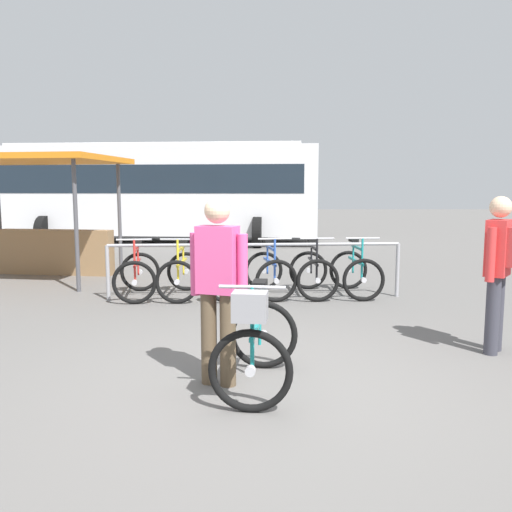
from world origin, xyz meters
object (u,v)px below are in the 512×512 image
Objects in this scene: racked_bike_yellow at (182,274)px; person_with_featured_bike at (218,283)px; racked_bike_red at (137,275)px; racked_bike_black at (313,273)px; racked_bike_blue at (270,273)px; racked_bike_teal at (356,272)px; pedestrian_with_backpack at (500,264)px; featured_bicycle at (256,341)px; racked_bike_lime at (226,274)px; market_stall at (43,206)px; bus_distant at (159,188)px.

person_with_featured_bike reaches higher than racked_bike_yellow.
person_with_featured_bike is (0.78, -3.81, 0.54)m from racked_bike_yellow.
racked_bike_red and racked_bike_black have the same top height.
racked_bike_teal is at bearing 2.55° from racked_bike_blue.
racked_bike_red is at bearing 146.06° from pedestrian_with_backpack.
racked_bike_red is 1.05× the size of racked_bike_teal.
racked_bike_teal is at bearing 67.68° from featured_bicycle.
person_with_featured_bike is (-1.32, -3.90, 0.54)m from racked_bike_black.
racked_bike_blue is (0.70, 0.03, -0.00)m from racked_bike_lime.
pedestrian_with_backpack is 8.14m from market_stall.
racked_bike_teal is at bearing 62.83° from person_with_featured_bike.
racked_bike_black and featured_bicycle have the same top height.
racked_bike_lime is 4.23m from pedestrian_with_backpack.
featured_bicycle is at bearing -77.33° from bus_distant.
racked_bike_red is 1.07× the size of racked_bike_yellow.
racked_bike_yellow is 4.72m from pedestrian_with_backpack.
racked_bike_lime is 4.16m from market_stall.
racked_bike_blue is 0.74× the size of person_with_featured_bike.
racked_bike_black is (2.10, 0.09, 0.00)m from racked_bike_yellow.
racked_bike_blue is 1.40m from racked_bike_teal.
racked_bike_yellow is at bearing -177.45° from racked_bike_blue.
racked_bike_yellow is at bearing -177.45° from racked_bike_lime.
racked_bike_teal is (3.50, 0.16, -0.00)m from racked_bike_red.
racked_bike_lime and featured_bicycle have the same top height.
person_with_featured_bike is at bearing -117.17° from racked_bike_teal.
racked_bike_blue is 4.06m from featured_bicycle.
pedestrian_with_backpack is (2.94, -2.98, 0.57)m from racked_bike_lime.
racked_bike_red is at bearing -177.45° from racked_bike_lime.
market_stall reaches higher than racked_bike_red.
pedestrian_with_backpack reaches higher than racked_bike_yellow.
racked_bike_blue is 4.76m from market_stall.
person_with_featured_bike reaches higher than racked_bike_lime.
racked_bike_lime is (0.70, 0.03, 0.00)m from racked_bike_yellow.
racked_bike_lime is 9.12m from bus_distant.
racked_bike_yellow is 0.67× the size of person_with_featured_bike.
racked_bike_black is 5.39m from market_stall.
racked_bike_blue is 9.30m from bus_distant.
racked_bike_blue is (2.10, 0.09, -0.00)m from racked_bike_red.
featured_bicycle is (1.81, -3.96, 0.08)m from racked_bike_red.
racked_bike_black is 4.20m from featured_bicycle.
racked_bike_black is 3.46m from pedestrian_with_backpack.
pedestrian_with_backpack reaches higher than racked_bike_red.
racked_bike_black is at bearing -65.95° from bus_distant.
racked_bike_blue is 3.95m from person_with_featured_bike.
racked_bike_black is 0.32× the size of market_stall.
person_with_featured_bike is at bearing -88.80° from racked_bike_lime.
racked_bike_lime is 0.70m from racked_bike_blue.
racked_bike_teal is (0.70, 0.03, -0.00)m from racked_bike_black.
racked_bike_lime is at bearing -177.45° from racked_bike_black.
racked_bike_red is 2.80m from racked_bike_black.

